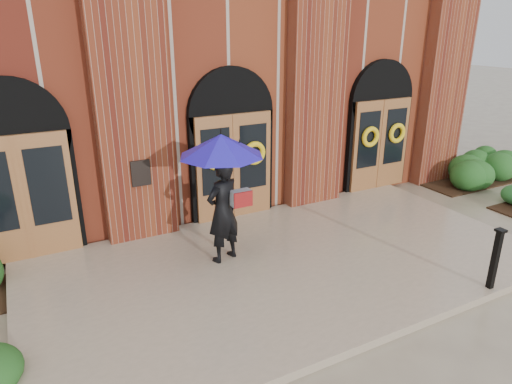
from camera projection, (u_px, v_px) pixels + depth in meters
ground at (294, 270)px, 8.97m from camera, size 90.00×90.00×0.00m
landing at (290, 264)px, 9.07m from camera, size 10.00×5.30×0.15m
church_building at (154, 58)px, 15.05m from camera, size 16.20×12.53×7.00m
man_with_umbrella at (222, 174)px, 8.50m from camera, size 2.02×2.02×2.54m
metal_post at (495, 258)px, 7.91m from camera, size 0.16×0.16×1.14m
hedge_wall_right at (474, 168)px, 13.96m from camera, size 3.18×1.27×0.82m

